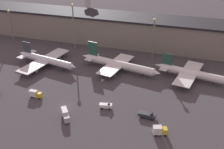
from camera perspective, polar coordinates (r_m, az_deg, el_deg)
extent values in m
plane|color=#423F44|center=(123.96, -9.58, -6.38)|extent=(600.00, 600.00, 0.00)
cube|color=gray|center=(186.71, 1.05, 9.03)|extent=(240.78, 21.41, 17.45)
cube|color=black|center=(183.91, 1.08, 11.78)|extent=(240.78, 23.41, 1.20)
cylinder|color=silver|center=(159.24, -13.14, 2.87)|extent=(32.72, 9.88, 3.84)
cylinder|color=#333842|center=(159.52, -13.11, 2.65)|extent=(31.01, 9.01, 3.26)
cone|color=silver|center=(149.08, -8.02, 1.58)|extent=(5.21, 4.44, 3.64)
cone|color=silver|center=(170.61, -17.67, 4.08)|extent=(6.26, 4.28, 3.26)
cube|color=#333842|center=(166.17, -16.93, 5.34)|extent=(5.35, 1.40, 6.23)
cube|color=silver|center=(168.27, -16.89, 3.98)|extent=(6.17, 13.27, 0.24)
cube|color=silver|center=(160.45, -13.56, 2.83)|extent=(14.95, 36.44, 0.36)
cylinder|color=gray|center=(167.16, -11.06, 3.65)|extent=(4.54, 2.86, 2.11)
cylinder|color=gray|center=(153.96, -15.61, 0.92)|extent=(4.54, 2.86, 2.11)
cylinder|color=black|center=(153.66, -9.78, 1.12)|extent=(0.50, 0.50, 1.73)
cylinder|color=black|center=(162.43, -13.12, 2.30)|extent=(0.50, 0.50, 1.73)
cylinder|color=black|center=(160.40, -13.82, 1.88)|extent=(0.50, 0.50, 1.73)
cylinder|color=white|center=(150.02, 1.51, 2.07)|extent=(39.25, 11.22, 3.93)
cylinder|color=#ADB2B7|center=(150.32, 1.51, 1.84)|extent=(37.21, 10.27, 3.34)
cone|color=white|center=(142.89, 8.95, 0.33)|extent=(5.33, 4.55, 3.73)
cone|color=white|center=(159.53, -5.23, 3.72)|extent=(6.41, 4.38, 3.34)
cube|color=#1E4738|center=(155.06, -3.92, 5.28)|extent=(5.47, 1.42, 7.78)
cube|color=white|center=(157.54, -4.10, 3.56)|extent=(5.78, 10.80, 0.24)
cube|color=white|center=(151.04, 0.84, 2.06)|extent=(13.83, 29.58, 0.36)
cylinder|color=gray|center=(157.58, 2.56, 2.64)|extent=(4.65, 2.93, 2.16)
cylinder|color=gray|center=(144.85, -0.21, 0.28)|extent=(4.65, 2.93, 2.16)
cylinder|color=black|center=(146.32, 6.29, -0.05)|extent=(0.50, 0.50, 1.77)
cylinder|color=black|center=(153.32, 1.11, 1.49)|extent=(0.50, 0.50, 1.77)
cylinder|color=black|center=(150.83, 0.56, 1.03)|extent=(0.50, 0.50, 1.77)
cylinder|color=white|center=(146.79, 15.95, 0.26)|extent=(31.71, 9.65, 3.79)
cylinder|color=#ADB2B7|center=(147.09, 15.91, 0.03)|extent=(30.05, 8.79, 3.22)
cone|color=white|center=(150.40, 9.68, 1.80)|extent=(6.19, 4.23, 3.22)
cube|color=#1E4738|center=(147.45, 11.22, 3.09)|extent=(5.29, 1.39, 6.00)
cube|color=white|center=(149.43, 10.84, 1.63)|extent=(5.73, 11.24, 0.24)
cube|color=white|center=(147.27, 15.33, 0.23)|extent=(13.78, 30.82, 0.36)
cylinder|color=gray|center=(155.04, 16.39, 0.99)|extent=(4.48, 2.83, 2.08)
cylinder|color=gray|center=(140.45, 14.78, -1.70)|extent=(4.48, 2.83, 2.08)
cylinder|color=black|center=(146.66, 19.96, -1.64)|extent=(0.50, 0.50, 1.70)
cylinder|color=black|center=(149.62, 15.37, -0.30)|extent=(0.50, 0.50, 1.70)
cylinder|color=black|center=(146.98, 15.07, -0.79)|extent=(0.50, 0.50, 1.70)
cube|color=#9EA3A8|center=(113.02, -9.18, -8.95)|extent=(3.10, 3.13, 2.38)
cube|color=silver|center=(116.10, -9.58, -7.63)|extent=(4.56, 5.09, 3.17)
cylinder|color=black|center=(114.16, -8.74, -9.40)|extent=(0.97, 1.04, 0.90)
cylinder|color=black|center=(113.98, -9.55, -9.54)|extent=(0.97, 1.04, 0.90)
cylinder|color=black|center=(118.06, -9.21, -8.03)|extent=(0.97, 1.04, 0.90)
cylinder|color=black|center=(117.89, -9.99, -8.16)|extent=(0.97, 1.04, 0.90)
cube|color=gold|center=(108.04, 10.70, -11.13)|extent=(2.29, 2.85, 2.22)
cube|color=silver|center=(107.28, 9.21, -11.05)|extent=(3.88, 3.39, 2.96)
cylinder|color=black|center=(109.57, 10.46, -11.39)|extent=(1.05, 0.88, 0.90)
cylinder|color=black|center=(108.17, 10.64, -12.01)|extent=(1.05, 0.88, 0.90)
cylinder|color=black|center=(108.96, 8.70, -11.48)|extent=(1.05, 0.88, 0.90)
cylinder|color=black|center=(107.56, 8.85, -12.10)|extent=(1.05, 0.88, 0.90)
cube|color=white|center=(120.23, -1.29, -6.31)|extent=(5.69, 3.07, 1.43)
cube|color=black|center=(119.46, -0.65, -5.91)|extent=(0.96, 1.57, 0.80)
cylinder|color=black|center=(121.24, -0.42, -6.55)|extent=(0.98, 0.68, 0.90)
cylinder|color=black|center=(119.96, -0.52, -6.97)|extent=(0.98, 0.68, 0.90)
cylinder|color=black|center=(121.64, -2.05, -6.44)|extent=(0.98, 0.68, 0.90)
cylinder|color=black|center=(120.36, -2.16, -6.85)|extent=(0.98, 0.68, 0.90)
cube|color=#282D38|center=(115.66, 7.16, -8.12)|extent=(7.16, 2.91, 1.40)
cube|color=black|center=(114.74, 8.05, -7.84)|extent=(0.79, 1.82, 0.80)
cylinder|color=black|center=(116.64, 8.33, -8.45)|extent=(0.93, 0.68, 0.90)
cylinder|color=black|center=(115.12, 8.11, -8.99)|extent=(0.93, 0.68, 0.90)
cylinder|color=black|center=(117.37, 6.17, -8.04)|extent=(0.93, 0.68, 0.90)
cylinder|color=black|center=(115.86, 5.92, -8.56)|extent=(0.93, 0.68, 0.90)
cube|color=gold|center=(130.76, -14.48, -4.05)|extent=(1.76, 2.01, 2.10)
cube|color=silver|center=(132.16, -15.67, -3.68)|extent=(3.64, 2.02, 2.80)
cylinder|color=black|center=(132.06, -14.31, -4.36)|extent=(0.90, 0.50, 0.90)
cylinder|color=black|center=(131.00, -14.65, -4.69)|extent=(0.90, 0.50, 0.90)
cylinder|color=black|center=(133.91, -15.69, -4.07)|extent=(0.90, 0.50, 0.90)
cylinder|color=black|center=(132.87, -16.03, -4.39)|extent=(0.90, 0.50, 0.90)
cylinder|color=slate|center=(201.95, -19.79, 9.21)|extent=(0.70, 0.70, 19.82)
sphere|color=beige|center=(199.14, -20.28, 12.06)|extent=(1.80, 1.80, 1.80)
cylinder|color=slate|center=(177.71, -7.77, 9.38)|extent=(0.70, 0.70, 26.77)
sphere|color=beige|center=(173.85, -8.07, 13.75)|extent=(1.80, 1.80, 1.80)
cylinder|color=slate|center=(164.46, 8.38, 7.00)|extent=(0.70, 0.70, 22.44)
sphere|color=beige|center=(160.69, 8.67, 10.94)|extent=(1.80, 1.80, 1.80)
cylinder|color=#99999E|center=(230.50, -5.00, 14.69)|extent=(4.40, 4.40, 33.74)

